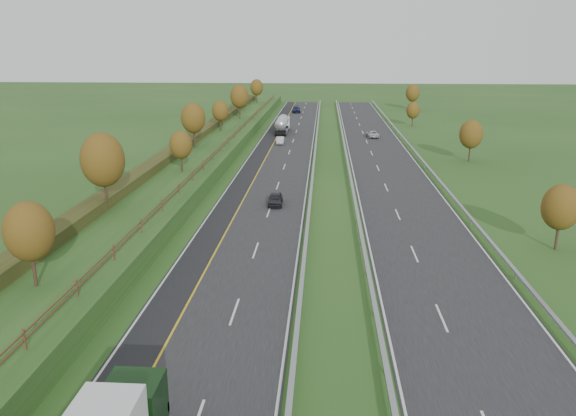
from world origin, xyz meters
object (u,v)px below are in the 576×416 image
Objects in this scene: road_tanker at (282,124)px; car_dark_near at (275,199)px; car_silver_mid at (280,140)px; car_small_far at (296,109)px; car_oncoming at (373,134)px.

road_tanker reaches higher than car_dark_near.
car_small_far is at bearing 87.42° from car_silver_mid.
car_small_far is 1.17× the size of car_oncoming.
road_tanker is 37.23m from car_small_far.
road_tanker is at bearing 90.45° from car_silver_mid.
car_silver_mid is at bearing 91.86° from car_dark_near.
car_dark_near is 0.87× the size of car_oncoming.
car_dark_near is 0.74× the size of car_small_far.
car_small_far is (0.37, 51.14, 0.14)m from car_silver_mid.
car_silver_mid is at bearing -87.38° from road_tanker.
road_tanker is at bearing -20.35° from car_oncoming.
car_silver_mid reaches higher than car_oncoming.
road_tanker is 2.86× the size of car_silver_mid.
road_tanker is 55.52m from car_dark_near.
car_oncoming is (17.35, -42.19, -0.14)m from car_small_far.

